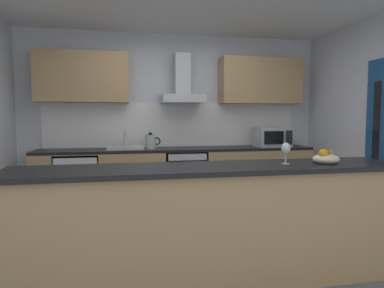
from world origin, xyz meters
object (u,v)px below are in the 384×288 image
(microwave, at_px, (272,137))
(sink, at_px, (125,147))
(kettle, at_px, (151,142))
(range_hood, at_px, (182,87))
(oven, at_px, (184,178))
(refrigerator, at_px, (78,184))
(wine_glass, at_px, (286,149))
(fruit_bowl, at_px, (326,158))

(microwave, xyz_separation_m, sink, (-2.20, 0.04, -0.12))
(sink, relative_size, kettle, 1.73)
(range_hood, bearing_deg, oven, -90.00)
(refrigerator, bearing_deg, wine_glass, -50.66)
(sink, height_order, range_hood, range_hood)
(wine_glass, bearing_deg, microwave, 67.96)
(oven, bearing_deg, wine_glass, -79.57)
(oven, relative_size, fruit_bowl, 3.64)
(kettle, height_order, fruit_bowl, kettle)
(sink, bearing_deg, fruit_bowl, -55.86)
(oven, bearing_deg, kettle, -176.05)
(microwave, bearing_deg, refrigerator, 179.49)
(range_hood, xyz_separation_m, wine_glass, (0.43, -2.47, -0.70))
(oven, xyz_separation_m, sink, (-0.84, 0.01, 0.47))
(oven, distance_m, wine_glass, 2.46)
(sink, bearing_deg, refrigerator, -178.78)
(sink, bearing_deg, range_hood, 8.04)
(range_hood, bearing_deg, microwave, -6.57)
(oven, xyz_separation_m, microwave, (1.37, -0.03, 0.59))
(fruit_bowl, bearing_deg, range_hood, 107.27)
(refrigerator, distance_m, fruit_bowl, 3.33)
(kettle, bearing_deg, sink, 172.75)
(refrigerator, bearing_deg, oven, 0.11)
(oven, relative_size, sink, 1.60)
(range_hood, bearing_deg, kettle, -161.49)
(oven, height_order, fruit_bowl, fruit_bowl)
(wine_glass, bearing_deg, sink, 118.38)
(kettle, xyz_separation_m, range_hood, (0.49, 0.16, 0.78))
(oven, distance_m, microwave, 1.49)
(range_hood, distance_m, wine_glass, 2.60)
(oven, distance_m, refrigerator, 1.49)
(refrigerator, xyz_separation_m, microwave, (2.85, -0.03, 0.62))
(range_hood, relative_size, fruit_bowl, 3.27)
(kettle, relative_size, range_hood, 0.40)
(kettle, bearing_deg, microwave, 0.18)
(sink, xyz_separation_m, fruit_bowl, (1.62, -2.39, 0.08))
(sink, bearing_deg, microwave, -1.01)
(refrigerator, distance_m, kettle, 1.15)
(microwave, distance_m, range_hood, 1.56)
(oven, distance_m, sink, 0.96)
(sink, xyz_separation_m, range_hood, (0.84, 0.12, 0.86))
(kettle, bearing_deg, range_hood, 18.51)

